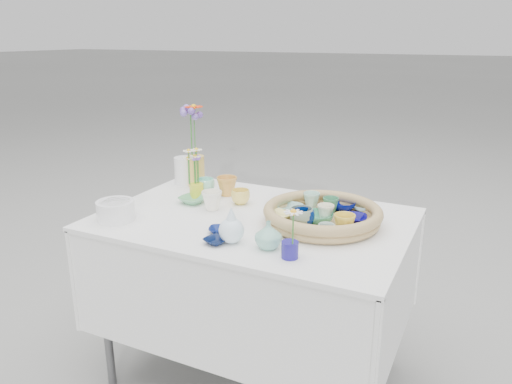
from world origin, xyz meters
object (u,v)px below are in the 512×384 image
at_px(bud_vase_seafoam, 268,235).
at_px(tall_vase_yellow, 196,171).
at_px(wicker_tray, 322,215).
at_px(display_table, 254,373).

xyz_separation_m(bud_vase_seafoam, tall_vase_yellow, (-0.64, 0.54, 0.03)).
bearing_deg(wicker_tray, bud_vase_seafoam, -107.50).
height_order(display_table, bud_vase_seafoam, bud_vase_seafoam).
bearing_deg(tall_vase_yellow, display_table, -31.53).
bearing_deg(display_table, bud_vase_seafoam, -54.65).
distance_m(display_table, wicker_tray, 0.85).
distance_m(wicker_tray, tall_vase_yellow, 0.77).
xyz_separation_m(display_table, tall_vase_yellow, (-0.46, 0.28, 0.84)).
relative_size(display_table, bud_vase_seafoam, 12.42).
relative_size(wicker_tray, tall_vase_yellow, 3.06).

